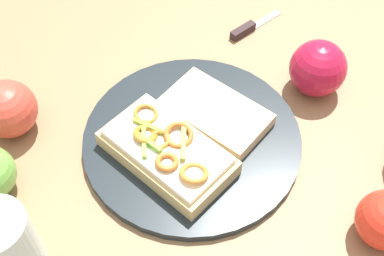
% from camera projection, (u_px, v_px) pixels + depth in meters
% --- Properties ---
extents(ground_plane, '(2.00, 2.00, 0.00)m').
position_uv_depth(ground_plane, '(192.00, 143.00, 0.73)').
color(ground_plane, '#8F6D4A').
rests_on(ground_plane, ground).
extents(plate, '(0.30, 0.30, 0.01)m').
position_uv_depth(plate, '(192.00, 140.00, 0.72)').
color(plate, '#1D262B').
rests_on(plate, ground_plane).
extents(sandwich, '(0.18, 0.12, 0.05)m').
position_uv_depth(sandwich, '(167.00, 151.00, 0.68)').
color(sandwich, tan).
rests_on(sandwich, plate).
extents(bread_slice_side, '(0.15, 0.09, 0.02)m').
position_uv_depth(bread_slice_side, '(215.00, 112.00, 0.73)').
color(bread_slice_side, beige).
rests_on(bread_slice_side, plate).
extents(apple_2, '(0.09, 0.09, 0.08)m').
position_uv_depth(apple_2, '(318.00, 68.00, 0.76)').
color(apple_2, '#A81534').
rests_on(apple_2, ground_plane).
extents(apple_4, '(0.09, 0.09, 0.08)m').
position_uv_depth(apple_4, '(8.00, 109.00, 0.71)').
color(apple_4, '#CE4233').
rests_on(apple_4, ground_plane).
extents(drinking_glass, '(0.07, 0.07, 0.10)m').
position_uv_depth(drinking_glass, '(5.00, 245.00, 0.58)').
color(drinking_glass, silver).
rests_on(drinking_glass, ground_plane).
extents(knife, '(0.04, 0.11, 0.01)m').
position_uv_depth(knife, '(249.00, 28.00, 0.86)').
color(knife, silver).
rests_on(knife, ground_plane).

